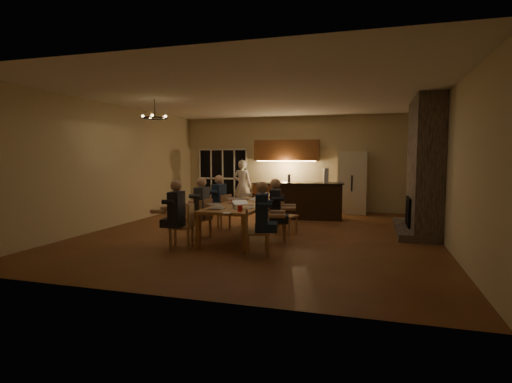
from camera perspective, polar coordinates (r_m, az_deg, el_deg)
The scene contains 45 objects.
floor at distance 9.60m, azimuth 0.73°, elevation -6.04°, with size 9.00×9.00×0.00m, color brown.
back_wall at distance 13.83m, azimuth 5.84°, elevation 3.99°, with size 8.00×0.04×3.20m, color #BFB187.
left_wall at distance 11.20m, azimuth -19.51°, elevation 3.50°, with size 0.04×9.00×3.20m, color #BFB187.
right_wall at distance 9.19m, azimuth 25.69°, elevation 3.02°, with size 0.04×9.00×3.20m, color #BFB187.
ceiling at distance 9.52m, azimuth 0.75°, elevation 13.35°, with size 8.00×9.00×0.04m, color white.
french_doors at distance 14.54m, azimuth -4.74°, elevation 1.88°, with size 1.86×0.08×2.10m, color black.
fireplace at distance 10.33m, azimuth 22.88°, elevation 3.29°, with size 0.58×2.50×3.20m, color #6D6055.
kitchenette at distance 13.58m, azimuth 4.33°, elevation 2.29°, with size 2.24×0.68×2.40m, color brown, non-canonical shape.
refrigerator at distance 13.26m, azimuth 13.61°, elevation 1.24°, with size 0.90×0.68×2.00m, color beige.
dining_table at distance 9.26m, azimuth -1.78°, elevation -4.10°, with size 1.10×2.98×0.75m, color #BA794A.
bar_island at distance 11.84m, azimuth 7.40°, elevation -1.34°, with size 2.07×0.68×1.08m, color black.
chair_left_near at distance 8.17m, azimuth -10.62°, elevation -4.90°, with size 0.44×0.44×0.89m, color tan, non-canonical shape.
chair_left_mid at distance 9.14m, azimuth -8.14°, elevation -3.82°, with size 0.44×0.44×0.89m, color tan, non-canonical shape.
chair_left_far at distance 10.12m, azimuth -5.21°, elevation -2.93°, with size 0.44×0.44×0.89m, color tan, non-canonical shape.
chair_right_near at distance 7.45m, azimuth 0.19°, elevation -5.78°, with size 0.44×0.44×0.89m, color tan, non-canonical shape.
chair_right_mid at distance 8.60m, azimuth 2.92°, elevation -4.33°, with size 0.44×0.44×0.89m, color tan, non-canonical shape.
chair_right_far at distance 9.54m, azimuth 4.36°, elevation -3.41°, with size 0.44×0.44×0.89m, color tan, non-canonical shape.
person_left_near at distance 8.07m, azimuth -11.28°, elevation -3.28°, with size 0.60×0.60×1.38m, color black, non-canonical shape.
person_right_near at distance 7.44m, azimuth 0.89°, elevation -3.88°, with size 0.60×0.60×1.38m, color #1B2F45, non-canonical shape.
person_left_mid at distance 9.08m, azimuth -7.73°, elevation -2.31°, with size 0.60×0.60×1.38m, color #3B4246, non-canonical shape.
person_right_mid at distance 8.44m, azimuth 2.78°, elevation -2.82°, with size 0.60×0.60×1.38m, color black, non-canonical shape.
person_left_far at distance 10.09m, azimuth -5.30°, elevation -1.55°, with size 0.60×0.60×1.38m, color #1B2F45, non-canonical shape.
standing_person at distance 13.59m, azimuth -1.97°, elevation 0.89°, with size 0.63×0.41×1.73m, color white.
chandelier at distance 9.93m, azimuth -14.23°, elevation 10.12°, with size 0.59×0.59×0.03m, color black.
laptop_a at distance 8.34m, azimuth -5.68°, elevation -1.74°, with size 0.32×0.28×0.23m, color silver, non-canonical shape.
laptop_b at distance 8.32m, azimuth -2.01°, elevation -1.73°, with size 0.32×0.28×0.23m, color silver, non-canonical shape.
laptop_c at distance 9.39m, azimuth -2.98°, elevation -0.96°, with size 0.32×0.28×0.23m, color silver, non-canonical shape.
laptop_d at distance 9.06m, azimuth -0.48°, elevation -1.18°, with size 0.32×0.28×0.23m, color silver, non-canonical shape.
laptop_e at distance 10.31m, azimuth -1.19°, elevation -0.42°, with size 0.32×0.28×0.23m, color silver, non-canonical shape.
laptop_f at distance 10.07m, azimuth 1.33°, elevation -0.56°, with size 0.32×0.28×0.23m, color silver, non-canonical shape.
mug_front at distance 8.84m, azimuth -2.95°, elevation -1.75°, with size 0.08×0.08×0.10m, color silver.
mug_mid at distance 9.74m, azimuth -0.01°, elevation -1.12°, with size 0.07×0.07×0.10m, color silver.
mug_back at distance 9.99m, azimuth -2.09°, elevation -0.97°, with size 0.08×0.08×0.10m, color silver.
redcup_near at distance 7.94m, azimuth -2.30°, elevation -2.44°, with size 0.10×0.10×0.12m, color red.
redcup_mid at distance 9.63m, azimuth -3.39°, elevation -1.14°, with size 0.09×0.09×0.12m, color red.
redcup_far at distance 10.41m, azimuth 1.58°, elevation -0.67°, with size 0.08×0.08×0.12m, color red.
can_silver at distance 8.53m, azimuth -3.20°, elevation -1.93°, with size 0.06×0.06×0.12m, color #B2B2B7.
can_cola at distance 10.54m, azimuth -0.40°, elevation -0.60°, with size 0.07×0.07×0.12m, color #3F0F0C.
can_right at distance 9.34m, azimuth 0.71°, elevation -1.32°, with size 0.07×0.07×0.12m, color #B2B2B7.
plate_near at distance 8.50m, azimuth -0.89°, elevation -2.29°, with size 0.26×0.26×0.02m, color silver.
plate_left at distance 8.44m, azimuth -5.46°, elevation -2.37°, with size 0.27×0.27×0.02m, color silver.
plate_far at distance 9.78m, azimuth 1.94°, elevation -1.33°, with size 0.28×0.28×0.02m, color silver.
notepad at distance 7.72m, azimuth -4.20°, elevation -3.07°, with size 0.14×0.19×0.01m, color white.
bar_bottle at distance 11.79m, azimuth 4.76°, elevation 1.88°, with size 0.09×0.09×0.24m, color #99999E.
bar_blender at distance 11.74m, azimuth 9.95°, elevation 2.25°, with size 0.13×0.13×0.42m, color silver.
Camera 1 is at (2.55, -9.07, 1.84)m, focal length 28.00 mm.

